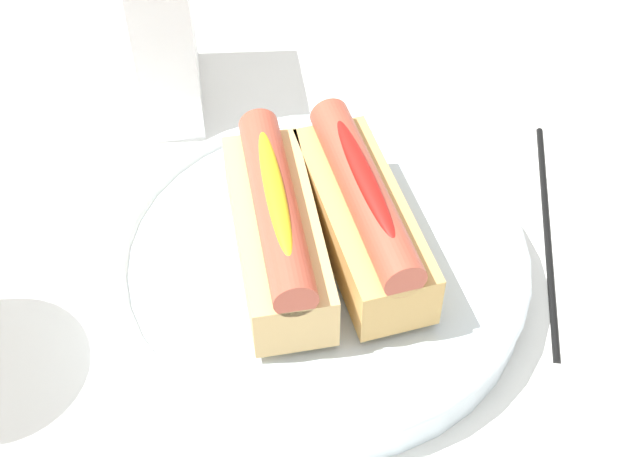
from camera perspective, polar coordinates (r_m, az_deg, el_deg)
ground_plane at (r=0.59m, az=1.00°, el=-4.58°), size 2.40×2.40×0.00m
serving_bowl at (r=0.59m, az=0.00°, el=-2.36°), size 0.27×0.27×0.04m
hotdog_front at (r=0.56m, az=2.75°, el=0.99°), size 0.16×0.07×0.06m
hotdog_back at (r=0.55m, az=-2.79°, el=0.09°), size 0.15×0.06×0.06m
napkin_box at (r=0.71m, az=-10.00°, el=13.03°), size 0.11×0.04×0.15m
chopstick_near at (r=0.65m, az=14.36°, el=-0.16°), size 0.21×0.06×0.01m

